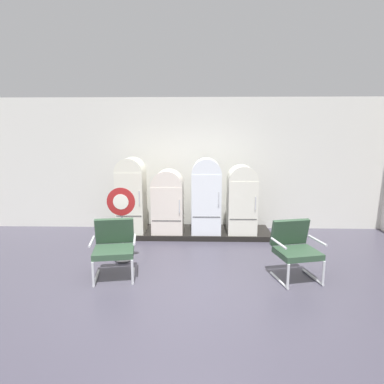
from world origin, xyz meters
TOP-DOWN VIEW (x-y plane):
  - ground at (0.00, 0.00)m, footprint 12.00×10.00m
  - back_wall at (0.00, 3.66)m, footprint 11.76×0.12m
  - display_plinth at (0.00, 3.02)m, footprint 3.70×0.95m
  - refrigerator_0 at (-1.21, 2.89)m, footprint 0.59×0.63m
  - refrigerator_1 at (-0.41, 2.92)m, footprint 0.67×0.69m
  - refrigerator_2 at (0.42, 2.93)m, footprint 0.63×0.70m
  - refrigerator_3 at (1.20, 2.90)m, footprint 0.61×0.65m
  - armchair_left at (-1.06, 0.84)m, footprint 0.75×0.73m
  - armchair_right at (1.78, 0.85)m, footprint 0.77×0.76m
  - sign_stand at (-1.08, 1.47)m, footprint 0.49×0.32m

SIDE VIEW (x-z plane):
  - ground at x=0.00m, z-range -0.05..0.00m
  - display_plinth at x=0.00m, z-range 0.00..0.11m
  - armchair_left at x=-1.06m, z-range 0.06..0.96m
  - armchair_right at x=1.78m, z-range 0.06..0.96m
  - sign_stand at x=-1.08m, z-range 0.00..1.33m
  - refrigerator_1 at x=-0.41m, z-range 0.15..1.51m
  - refrigerator_3 at x=1.20m, z-range 0.16..1.63m
  - refrigerator_2 at x=0.42m, z-range 0.16..1.78m
  - refrigerator_0 at x=-1.21m, z-range 0.17..1.80m
  - back_wall at x=0.00m, z-range 0.01..3.09m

